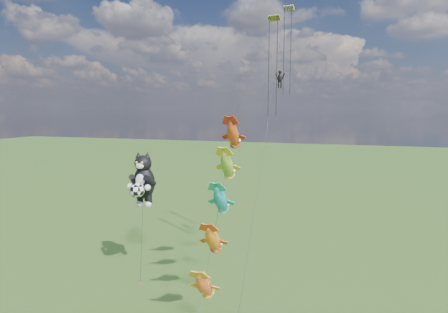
% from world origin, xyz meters
% --- Properties ---
extents(ground, '(300.00, 300.00, 0.00)m').
position_xyz_m(ground, '(0.00, 0.00, 0.00)').
color(ground, '#1D4010').
extents(cat_kite_rig, '(2.58, 4.16, 11.89)m').
position_xyz_m(cat_kite_rig, '(4.03, 6.98, 9.22)').
color(cat_kite_rig, brown).
rests_on(cat_kite_rig, ground).
extents(fish_windsock_rig, '(1.79, 15.93, 16.37)m').
position_xyz_m(fish_windsock_rig, '(13.55, 1.69, 9.21)').
color(fish_windsock_rig, brown).
rests_on(fish_windsock_rig, ground).
extents(parafoil_rig, '(2.01, 17.52, 27.97)m').
position_xyz_m(parafoil_rig, '(16.10, 11.70, 19.71)').
color(parafoil_rig, brown).
rests_on(parafoil_rig, ground).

